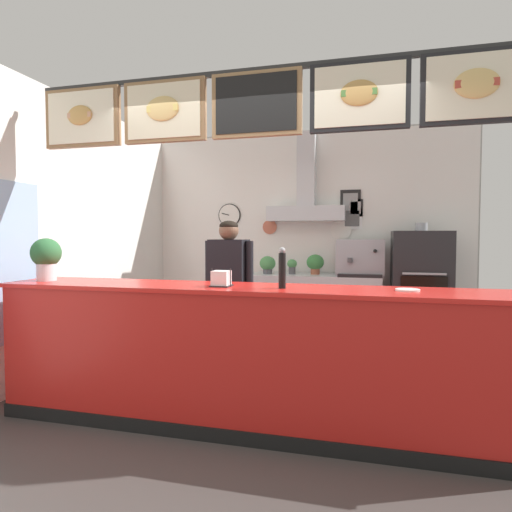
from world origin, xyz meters
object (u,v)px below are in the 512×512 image
at_px(shop_worker, 229,289).
at_px(potted_rosemary, 268,264).
at_px(espresso_machine, 360,258).
at_px(condiment_plate, 408,290).
at_px(potted_sage, 315,263).
at_px(basil_vase, 46,258).
at_px(pepper_grinder, 282,268).
at_px(potted_basil, 292,266).
at_px(pizza_oven, 420,291).
at_px(napkin_holder, 221,279).

xyz_separation_m(shop_worker, potted_rosemary, (0.11, 1.35, 0.18)).
bearing_deg(espresso_machine, condiment_plate, -82.34).
bearing_deg(potted_sage, potted_rosemary, -173.15).
height_order(potted_rosemary, basil_vase, basil_vase).
relative_size(shop_worker, basil_vase, 4.49).
bearing_deg(shop_worker, espresso_machine, -126.86).
bearing_deg(espresso_machine, shop_worker, -134.18).
height_order(basil_vase, pepper_grinder, basil_vase).
distance_m(potted_rosemary, potted_basil, 0.33).
bearing_deg(shop_worker, pepper_grinder, 129.26).
height_order(potted_basil, condiment_plate, potted_basil).
xyz_separation_m(espresso_machine, basil_vase, (-2.49, -2.66, 0.10)).
bearing_deg(potted_sage, pizza_oven, -6.98).
bearing_deg(condiment_plate, pizza_oven, 81.66).
relative_size(espresso_machine, basil_vase, 1.69).
height_order(potted_basil, napkin_holder, napkin_holder).
height_order(espresso_machine, basil_vase, basil_vase).
distance_m(potted_sage, pepper_grinder, 2.75).
bearing_deg(potted_sage, condiment_plate, -70.77).
bearing_deg(potted_sage, shop_worker, -117.56).
distance_m(basil_vase, pepper_grinder, 1.99).
distance_m(potted_rosemary, napkin_holder, 2.68).
height_order(condiment_plate, pepper_grinder, pepper_grinder).
height_order(espresso_machine, condiment_plate, espresso_machine).
xyz_separation_m(condiment_plate, basil_vase, (-2.84, -0.05, 0.18)).
distance_m(shop_worker, potted_basil, 1.46).
distance_m(potted_basil, napkin_holder, 2.71).
bearing_deg(espresso_machine, pizza_oven, -7.75).
bearing_deg(potted_basil, pepper_grinder, -81.81).
bearing_deg(condiment_plate, shop_worker, 143.27).
distance_m(shop_worker, napkin_holder, 1.39).
bearing_deg(basil_vase, potted_rosemary, 64.32).
bearing_deg(potted_basil, potted_rosemary, -173.80).
relative_size(potted_basil, napkin_holder, 1.31).
relative_size(pizza_oven, pepper_grinder, 5.44).
distance_m(pizza_oven, condiment_plate, 2.56).
relative_size(shop_worker, potted_rosemary, 6.64).
relative_size(potted_rosemary, pepper_grinder, 0.82).
distance_m(pizza_oven, potted_rosemary, 1.96).
height_order(potted_basil, basil_vase, basil_vase).
height_order(potted_rosemary, potted_basil, potted_rosemary).
bearing_deg(shop_worker, condiment_plate, 150.59).
bearing_deg(pepper_grinder, condiment_plate, 5.19).
height_order(pizza_oven, potted_basil, pizza_oven).
bearing_deg(shop_worker, potted_basil, -100.23).
distance_m(potted_sage, condiment_plate, 2.83).
distance_m(shop_worker, potted_sage, 1.62).
xyz_separation_m(pizza_oven, potted_basil, (-1.61, 0.12, 0.28)).
bearing_deg(condiment_plate, pepper_grinder, -174.81).
relative_size(espresso_machine, condiment_plate, 3.70).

